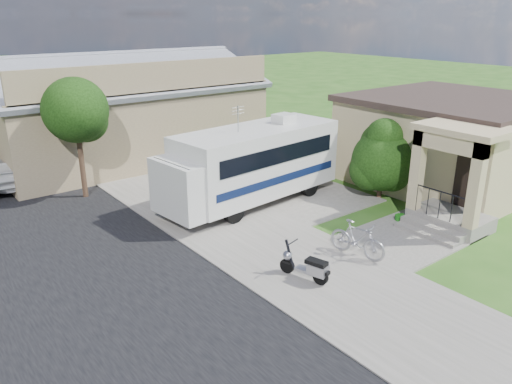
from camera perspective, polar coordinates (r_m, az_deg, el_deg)
ground at (r=15.09m, az=7.41°, el=-6.79°), size 120.00×120.00×0.00m
sidewalk_slab at (r=22.27m, az=-13.01°, el=1.78°), size 4.00×80.00×0.06m
driveway_slab at (r=19.06m, az=1.04°, el=-0.77°), size 7.00×6.00×0.05m
walk_slab at (r=16.65m, az=17.23°, el=-4.84°), size 4.00×3.00×0.05m
house at (r=22.10m, az=21.48°, el=5.48°), size 9.47×7.80×3.54m
warehouse at (r=25.72m, az=-15.19°, el=8.49°), size 12.50×8.40×5.04m
street_tree_a at (r=19.69m, az=-19.67°, el=8.50°), size 2.44×2.40×4.58m
street_tree_b at (r=29.24m, az=-26.31°, el=11.24°), size 2.44×2.40×4.73m
motorhome at (r=18.19m, az=-0.48°, el=3.40°), size 7.38×2.94×3.69m
shrub at (r=19.41m, az=14.19°, el=3.84°), size 2.52×2.41×3.10m
scooter at (r=13.28m, az=5.88°, el=-8.47°), size 0.68×1.46×0.98m
bicycle at (r=14.68m, az=11.49°, el=-5.52°), size 0.84×1.83×1.06m
garden_hose at (r=17.74m, az=16.24°, el=-2.96°), size 0.42×0.42×0.19m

